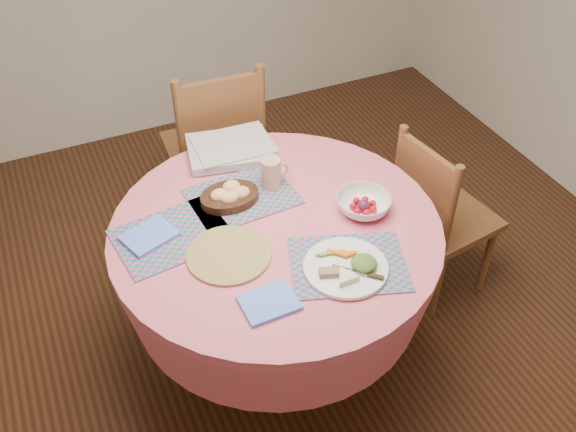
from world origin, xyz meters
The scene contains 15 objects.
ground centered at (0.00, 0.00, 0.00)m, with size 4.00×4.00×0.00m, color #331C0F.
dining_table centered at (0.00, 0.00, 0.56)m, with size 1.24×1.24×0.75m.
chair_right centered at (0.83, 0.07, 0.45)m, with size 0.44×0.45×0.87m.
chair_back centered at (0.07, 0.89, 0.52)m, with size 0.49×0.47×1.00m.
placemat_front centered at (0.15, -0.29, 0.75)m, with size 0.40×0.30×0.01m, color #157672.
placemat_left centered at (-0.37, 0.10, 0.75)m, with size 0.40×0.30×0.01m, color #157672.
placemat_back centered at (-0.05, 0.21, 0.75)m, with size 0.40×0.30×0.01m, color #157672.
wicker_trivet centered at (-0.21, -0.08, 0.76)m, with size 0.30×0.30×0.01m, color olive.
napkin_near centered at (-0.17, -0.34, 0.76)m, with size 0.18×0.14×0.01m, color #6083F9.
napkin_far centered at (-0.44, 0.13, 0.76)m, with size 0.18×0.14×0.01m, color #6083F9.
dinner_plate centered at (0.13, -0.31, 0.77)m, with size 0.29×0.29×0.05m.
bread_bowl centered at (-0.10, 0.20, 0.78)m, with size 0.23×0.23×0.08m.
latte_mug centered at (0.08, 0.22, 0.82)m, with size 0.12×0.08×0.12m.
fruit_bowl centered at (0.34, -0.06, 0.78)m, with size 0.26×0.26×0.06m.
newspaper_stack centered at (0.01, 0.50, 0.78)m, with size 0.39×0.33×0.04m.
Camera 1 is at (-0.69, -1.63, 2.33)m, focal length 40.00 mm.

